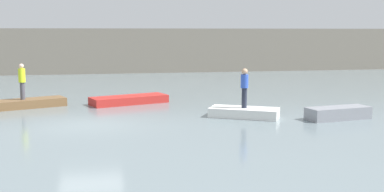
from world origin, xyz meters
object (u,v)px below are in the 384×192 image
person_hiviz_shirt (22,80)px  person_blue_shirt (244,86)px  rowboat_brown (23,104)px  rowboat_red (129,100)px  rowboat_grey (338,113)px  rowboat_white (244,113)px

person_hiviz_shirt → person_blue_shirt: 10.55m
rowboat_brown → rowboat_red: 5.05m
rowboat_grey → rowboat_white: bearing=153.1°
rowboat_white → person_blue_shirt: person_blue_shirt is taller
rowboat_brown → person_blue_shirt: size_ratio=2.32×
rowboat_white → person_hiviz_shirt: person_hiviz_shirt is taller
rowboat_grey → person_blue_shirt: person_blue_shirt is taller
rowboat_red → rowboat_grey: size_ratio=1.42×
rowboat_brown → person_hiviz_shirt: person_hiviz_shirt is taller
rowboat_red → person_hiviz_shirt: 5.18m
rowboat_red → rowboat_white: (4.57, -4.71, 0.01)m
rowboat_red → rowboat_white: rowboat_white is taller
rowboat_grey → person_blue_shirt: (-3.70, 1.16, 1.09)m
rowboat_grey → person_blue_shirt: bearing=153.1°
rowboat_white → person_blue_shirt: 1.14m
rowboat_grey → person_hiviz_shirt: bearing=148.0°
rowboat_brown → person_hiviz_shirt: 1.15m
rowboat_white → rowboat_grey: size_ratio=1.06×
person_hiviz_shirt → person_blue_shirt: bearing=-24.4°
rowboat_brown → rowboat_grey: bearing=-44.1°
rowboat_grey → rowboat_red: bearing=135.1°
person_blue_shirt → rowboat_brown: bearing=155.6°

